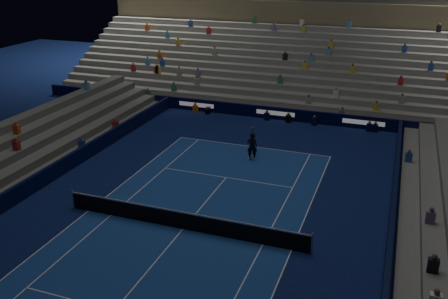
% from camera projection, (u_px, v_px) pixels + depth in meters
% --- Properties ---
extents(ground, '(90.00, 90.00, 0.00)m').
position_uv_depth(ground, '(183.00, 229.00, 24.52)').
color(ground, '#0C1849').
rests_on(ground, ground).
extents(court_surface, '(10.97, 23.77, 0.01)m').
position_uv_depth(court_surface, '(183.00, 229.00, 24.51)').
color(court_surface, navy).
rests_on(court_surface, ground).
extents(sponsor_barrier_far, '(44.00, 0.25, 1.00)m').
position_uv_depth(sponsor_barrier_far, '(276.00, 113.00, 40.48)').
color(sponsor_barrier_far, black).
rests_on(sponsor_barrier_far, ground).
extents(sponsor_barrier_east, '(0.25, 37.00, 1.00)m').
position_uv_depth(sponsor_barrier_east, '(388.00, 259.00, 21.27)').
color(sponsor_barrier_east, black).
rests_on(sponsor_barrier_east, ground).
extents(sponsor_barrier_west, '(0.25, 37.00, 1.00)m').
position_uv_depth(sponsor_barrier_west, '(23.00, 190.00, 27.39)').
color(sponsor_barrier_west, black).
rests_on(sponsor_barrier_west, ground).
extents(grandstand_main, '(44.00, 15.20, 11.20)m').
position_uv_depth(grandstand_main, '(301.00, 57.00, 47.62)').
color(grandstand_main, slate).
rests_on(grandstand_main, ground).
extents(tennis_net, '(12.90, 0.10, 1.10)m').
position_uv_depth(tennis_net, '(183.00, 220.00, 24.33)').
color(tennis_net, '#B2B2B7').
rests_on(tennis_net, ground).
extents(tennis_player, '(0.76, 0.59, 1.87)m').
position_uv_depth(tennis_player, '(252.00, 146.00, 32.40)').
color(tennis_player, black).
rests_on(tennis_player, ground).
extents(broadcast_camera, '(0.49, 0.88, 0.53)m').
position_uv_depth(broadcast_camera, '(208.00, 110.00, 41.96)').
color(broadcast_camera, black).
rests_on(broadcast_camera, ground).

